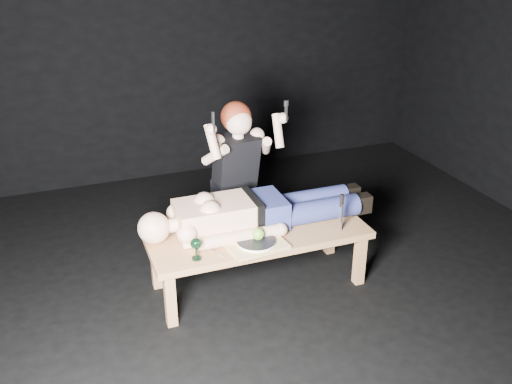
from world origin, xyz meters
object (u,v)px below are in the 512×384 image
lying_man (260,207)px  goblet (196,249)px  kneeling_woman (232,174)px  carving_knife (341,213)px  table (258,259)px  serving_tray (256,245)px

lying_man → goblet: (-0.57, -0.31, -0.07)m
kneeling_woman → carving_knife: (0.56, -0.79, -0.07)m
table → carving_knife: 0.70m
table → kneeling_woman: size_ratio=1.21×
serving_tray → carving_knife: size_ratio=1.39×
table → kneeling_woman: kneeling_woman is taller
table → kneeling_woman: bearing=89.7°
table → goblet: bearing=-159.0°
table → lying_man: bearing=64.2°
lying_man → kneeling_woman: (-0.05, 0.50, 0.07)m
carving_knife → kneeling_woman: bearing=125.6°
table → carving_knife: (0.56, -0.18, 0.37)m
table → kneeling_woman: (0.01, 0.61, 0.44)m
kneeling_woman → goblet: 0.97m
lying_man → serving_tray: (-0.14, -0.29, -0.13)m
lying_man → goblet: bearing=-151.5°
kneeling_woman → serving_tray: 0.82m
serving_tray → lying_man: bearing=64.0°
table → kneeling_woman: 0.75m
lying_man → table: bearing=-115.8°
table → goblet: 0.63m
goblet → kneeling_woman: bearing=57.1°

